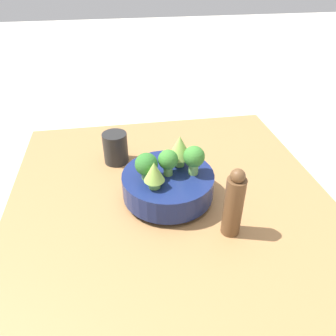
# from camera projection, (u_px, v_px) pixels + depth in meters

# --- Properties ---
(ground_plane) EXTENTS (6.00, 6.00, 0.00)m
(ground_plane) POSITION_uv_depth(u_px,v_px,m) (171.00, 211.00, 0.93)
(ground_plane) COLOR beige
(table) EXTENTS (0.95, 0.88, 0.05)m
(table) POSITION_uv_depth(u_px,v_px,m) (171.00, 205.00, 0.91)
(table) COLOR #9E7042
(table) RESTS_ON ground_plane
(bowl) EXTENTS (0.25, 0.25, 0.08)m
(bowl) POSITION_uv_depth(u_px,v_px,m) (168.00, 185.00, 0.88)
(bowl) COLOR navy
(bowl) RESTS_ON table
(romanesco_piece_far) EXTENTS (0.06, 0.06, 0.09)m
(romanesco_piece_far) POSITION_uv_depth(u_px,v_px,m) (180.00, 148.00, 0.87)
(romanesco_piece_far) COLOR #6BA34C
(romanesco_piece_far) RESTS_ON bowl
(broccoli_floret_back) EXTENTS (0.06, 0.06, 0.08)m
(broccoli_floret_back) POSITION_uv_depth(u_px,v_px,m) (194.00, 157.00, 0.84)
(broccoli_floret_back) COLOR #7AB256
(broccoli_floret_back) RESTS_ON bowl
(broccoli_floret_front) EXTENTS (0.06, 0.06, 0.07)m
(broccoli_floret_front) POSITION_uv_depth(u_px,v_px,m) (146.00, 165.00, 0.83)
(broccoli_floret_front) COLOR #609347
(broccoli_floret_front) RESTS_ON bowl
(broccoli_floret_center) EXTENTS (0.05, 0.05, 0.07)m
(broccoli_floret_center) POSITION_uv_depth(u_px,v_px,m) (168.00, 161.00, 0.84)
(broccoli_floret_center) COLOR #6BA34C
(broccoli_floret_center) RESTS_ON bowl
(romanesco_piece_near) EXTENTS (0.05, 0.05, 0.07)m
(romanesco_piece_near) POSITION_uv_depth(u_px,v_px,m) (154.00, 173.00, 0.79)
(romanesco_piece_near) COLOR #6BA34C
(romanesco_piece_near) RESTS_ON bowl
(cup) EXTENTS (0.08, 0.08, 0.10)m
(cup) POSITION_uv_depth(u_px,v_px,m) (115.00, 148.00, 1.03)
(cup) COLOR black
(cup) RESTS_ON table
(pepper_mill) EXTENTS (0.05, 0.05, 0.18)m
(pepper_mill) POSITION_uv_depth(u_px,v_px,m) (234.00, 204.00, 0.75)
(pepper_mill) COLOR brown
(pepper_mill) RESTS_ON table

